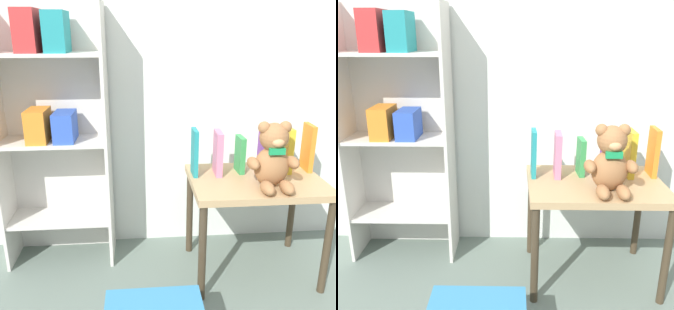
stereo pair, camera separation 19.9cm
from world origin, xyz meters
The scene contains 10 objects.
wall_back centered at (0.00, 1.49, 1.25)m, with size 4.80×0.06×2.50m.
bookshelf_side centered at (-0.89, 1.33, 0.85)m, with size 0.61×0.28×1.48m.
display_table centered at (0.21, 1.06, 0.50)m, with size 0.71×0.51×0.57m.
teddy_bear centered at (0.25, 0.95, 0.73)m, with size 0.26×0.24×0.34m.
book_standing_teal centered at (-0.11, 1.15, 0.70)m, with size 0.02×0.12×0.26m, color teal.
book_standing_pink centered at (0.02, 1.15, 0.70)m, with size 0.03×0.14×0.24m, color #D17093.
book_standing_green centered at (0.15, 1.17, 0.68)m, with size 0.03×0.11×0.20m, color #33934C.
book_standing_purple centered at (0.28, 1.15, 0.68)m, with size 0.04×0.13×0.22m, color purple.
book_standing_yellow centered at (0.41, 1.17, 0.70)m, with size 0.03×0.14×0.25m, color gold.
book_standing_orange centered at (0.54, 1.18, 0.71)m, with size 0.03×0.13×0.26m, color orange.
Camera 1 is at (-0.42, -0.77, 1.33)m, focal length 40.00 mm.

